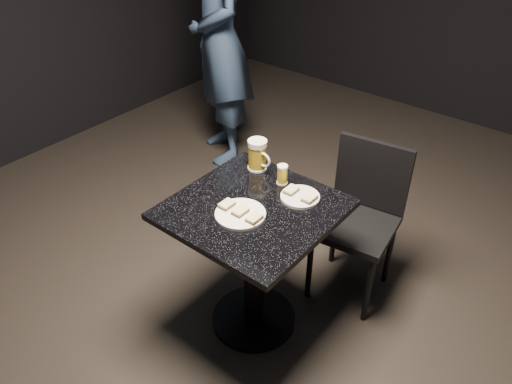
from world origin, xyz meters
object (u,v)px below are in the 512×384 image
at_px(plate_large, 240,214).
at_px(plate_small, 300,197).
at_px(patron, 221,40).
at_px(table, 253,248).
at_px(chair, 361,212).
at_px(beer_tumbler, 282,175).
at_px(beer_mug, 258,155).

bearing_deg(plate_large, plate_small, 64.36).
distance_m(patron, table, 1.82).
bearing_deg(table, patron, 136.70).
bearing_deg(chair, beer_tumbler, -127.83).
distance_m(patron, beer_mug, 1.46).
xyz_separation_m(plate_large, chair, (0.26, 0.66, -0.26)).
height_order(plate_large, chair, chair).
relative_size(table, beer_tumbler, 7.65).
xyz_separation_m(plate_small, chair, (0.13, 0.39, -0.26)).
relative_size(beer_mug, beer_tumbler, 1.61).
bearing_deg(table, chair, 66.18).
height_order(plate_large, table, plate_large).
bearing_deg(beer_mug, patron, 139.22).
bearing_deg(patron, plate_large, -10.75).
bearing_deg(plate_small, plate_large, -115.64).
bearing_deg(patron, table, -8.74).
bearing_deg(plate_large, beer_tumbler, 91.52).
height_order(patron, chair, patron).
bearing_deg(chair, table, -113.82).
height_order(beer_tumbler, chair, chair).
height_order(beer_mug, chair, beer_mug).
bearing_deg(beer_mug, table, -54.91).
bearing_deg(plate_large, chair, 68.63).
relative_size(patron, table, 2.47).
distance_m(plate_large, beer_mug, 0.40).
xyz_separation_m(plate_small, table, (-0.13, -0.19, -0.25)).
distance_m(table, beer_mug, 0.45).
relative_size(beer_mug, chair, 0.18).
bearing_deg(chair, beer_mug, -144.17).
bearing_deg(patron, plate_small, -1.47).
distance_m(plate_small, beer_tumbler, 0.15).
distance_m(plate_small, beer_mug, 0.33).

